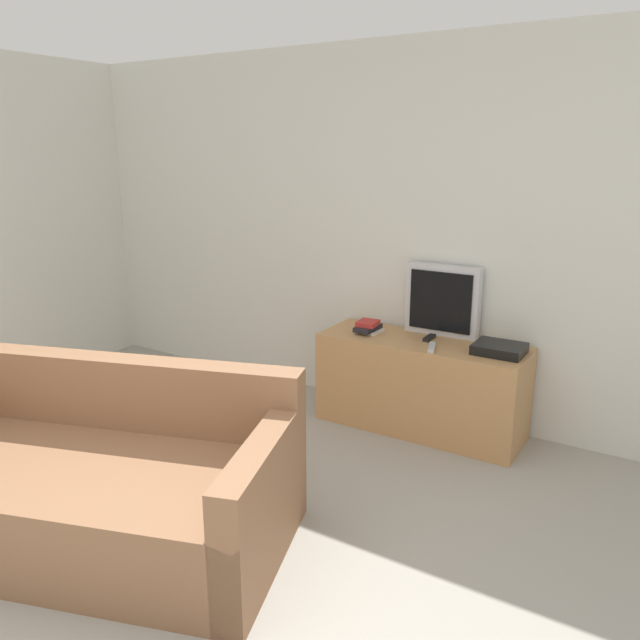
{
  "coord_description": "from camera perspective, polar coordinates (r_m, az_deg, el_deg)",
  "views": [
    {
      "loc": [
        1.68,
        -1.03,
        1.88
      ],
      "look_at": [
        -0.38,
        2.29,
        0.81
      ],
      "focal_mm": 35.0,
      "sensor_mm": 36.0,
      "label": 1
    }
  ],
  "objects": [
    {
      "name": "wall_back",
      "position": [
        4.43,
        9.29,
        7.66
      ],
      "size": [
        9.0,
        0.06,
        2.6
      ],
      "color": "silver",
      "rests_on": "ground_plane"
    },
    {
      "name": "tv_stand",
      "position": [
        4.35,
        9.19,
        -5.87
      ],
      "size": [
        1.4,
        0.49,
        0.64
      ],
      "color": "tan",
      "rests_on": "ground_plane"
    },
    {
      "name": "television",
      "position": [
        4.35,
        11.14,
        1.77
      ],
      "size": [
        0.52,
        0.09,
        0.49
      ],
      "color": "silver",
      "rests_on": "tv_stand"
    },
    {
      "name": "couch",
      "position": [
        3.39,
        -20.04,
        -13.93
      ],
      "size": [
        2.16,
        1.54,
        0.82
      ],
      "rotation": [
        0.0,
        0.0,
        0.32
      ],
      "color": "#8C6042",
      "rests_on": "ground_plane"
    },
    {
      "name": "book_stack",
      "position": [
        4.38,
        4.45,
        -0.63
      ],
      "size": [
        0.17,
        0.22,
        0.08
      ],
      "color": "silver",
      "rests_on": "tv_stand"
    },
    {
      "name": "remote_on_stand",
      "position": [
        4.28,
        9.96,
        -1.61
      ],
      "size": [
        0.04,
        0.14,
        0.02
      ],
      "rotation": [
        0.0,
        0.0,
        0.01
      ],
      "color": "black",
      "rests_on": "tv_stand"
    },
    {
      "name": "remote_secondary",
      "position": [
        4.07,
        10.18,
        -2.48
      ],
      "size": [
        0.09,
        0.18,
        0.02
      ],
      "rotation": [
        0.0,
        0.0,
        0.3
      ],
      "color": "#B7B7B7",
      "rests_on": "tv_stand"
    },
    {
      "name": "set_top_box",
      "position": [
        4.08,
        16.08,
        -2.54
      ],
      "size": [
        0.31,
        0.26,
        0.06
      ],
      "color": "black",
      "rests_on": "tv_stand"
    }
  ]
}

